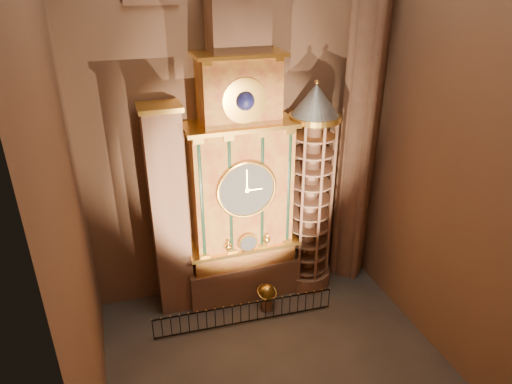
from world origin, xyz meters
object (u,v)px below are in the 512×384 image
object	(u,v)px
stair_turret	(310,193)
iron_railing	(245,313)
portrait_tower	(169,214)
celestial_globe	(267,295)
astronomical_clock	(240,174)

from	to	relation	value
stair_turret	iron_railing	bearing A→B (deg)	-151.88
portrait_tower	celestial_globe	xyz separation A→B (m)	(4.14, -1.79, -4.29)
celestial_globe	iron_railing	xyz separation A→B (m)	(-1.33, -0.67, -0.25)
celestial_globe	iron_railing	world-z (taller)	celestial_globe
stair_turret	celestial_globe	distance (m)	5.42
portrait_tower	celestial_globe	size ratio (longest dim) A/B	7.14
iron_railing	portrait_tower	bearing A→B (deg)	138.77
astronomical_clock	stair_turret	world-z (taller)	astronomical_clock
astronomical_clock	portrait_tower	xyz separation A→B (m)	(-3.40, 0.02, -1.53)
astronomical_clock	celestial_globe	bearing A→B (deg)	-67.24
portrait_tower	iron_railing	world-z (taller)	portrait_tower
celestial_globe	iron_railing	distance (m)	1.51
astronomical_clock	iron_railing	world-z (taller)	astronomical_clock
astronomical_clock	iron_railing	bearing A→B (deg)	-103.48
astronomical_clock	celestial_globe	distance (m)	6.13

